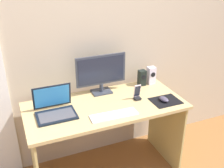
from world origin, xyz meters
TOP-DOWN VIEW (x-y plane):
  - wall_back at (0.00, 0.39)m, footprint 6.00×0.04m
  - desk at (0.00, 0.00)m, footprint 1.35×0.63m
  - monitor at (0.05, 0.23)m, footprint 0.47×0.14m
  - speaker_right at (0.57, 0.22)m, footprint 0.07×0.07m
  - speaker_near_monitor at (0.47, 0.22)m, footprint 0.07×0.07m
  - laptop at (-0.42, 0.01)m, footprint 0.31×0.25m
  - keyboard_external at (0.00, -0.19)m, footprint 0.39×0.13m
  - mousepad at (0.51, -0.15)m, footprint 0.25×0.20m
  - mouse at (0.49, -0.14)m, footprint 0.07×0.11m
  - phone_in_dock at (0.29, -0.02)m, footprint 0.06×0.05m

SIDE VIEW (x-z plane):
  - desk at x=0.00m, z-range 0.21..0.97m
  - mousepad at x=0.51m, z-range 0.75..0.75m
  - keyboard_external at x=0.00m, z-range 0.75..0.76m
  - mouse at x=0.49m, z-range 0.75..0.79m
  - laptop at x=-0.42m, z-range 0.69..0.91m
  - phone_in_dock at x=0.29m, z-range 0.73..0.87m
  - speaker_near_monitor at x=0.47m, z-range 0.75..0.90m
  - speaker_right at x=0.57m, z-range 0.75..0.92m
  - monitor at x=0.05m, z-range 0.77..1.13m
  - wall_back at x=0.00m, z-range 0.00..2.50m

